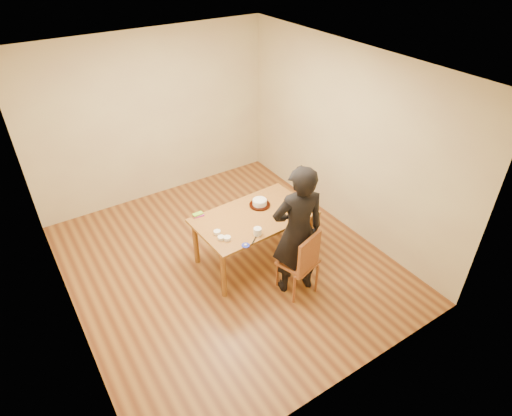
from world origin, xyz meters
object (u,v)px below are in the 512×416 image
cake_plate (260,205)px  person (298,232)px  dining_table (254,217)px  cake (260,202)px  dining_chair (298,262)px

cake_plate → person: bearing=-92.9°
dining_table → person: size_ratio=0.87×
cake_plate → dining_table: bearing=-141.2°
cake → person: (-0.04, -0.89, 0.09)m
dining_table → cake: cake is taller
dining_table → cake_plate: 0.25m
dining_chair → cake_plate: 0.98m
cake_plate → cake: cake is taller
dining_chair → cake: 1.00m
dining_table → cake: 0.26m
dining_table → dining_chair: (0.15, -0.78, -0.28)m
dining_chair → cake: bearing=70.2°
cake → person: 0.89m
dining_chair → cake: (0.04, 0.93, 0.35)m
dining_chair → person: 0.44m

